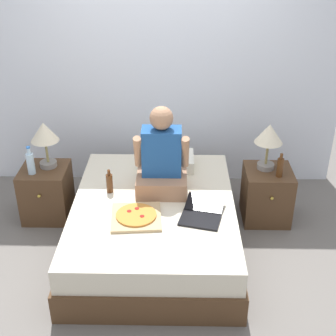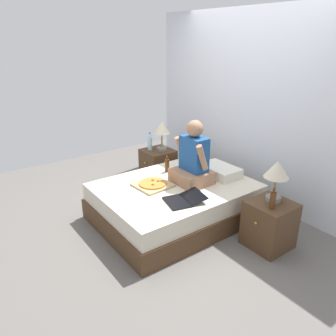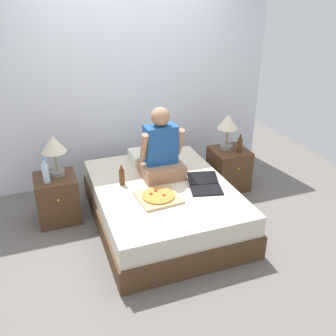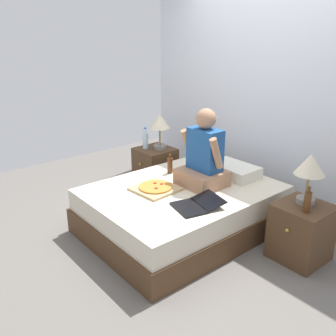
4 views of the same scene
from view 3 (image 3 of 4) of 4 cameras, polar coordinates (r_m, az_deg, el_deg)
ground_plane at (r=4.20m, az=-0.79°, el=-8.21°), size 5.77×5.77×0.00m
wall_back at (r=4.84m, az=-6.12°, el=12.60°), size 3.77×0.12×2.50m
bed at (r=4.08m, az=-0.81°, el=-5.56°), size 1.42×1.86×0.46m
nightstand_left at (r=4.31m, az=-16.49°, el=-4.42°), size 0.44×0.47×0.52m
lamp_on_left_nightstand at (r=4.10m, az=-17.03°, el=3.11°), size 0.26×0.26×0.45m
water_bottle at (r=4.05m, az=-18.15°, el=-0.67°), size 0.07×0.07×0.28m
nightstand_right at (r=4.84m, az=9.23°, el=-0.09°), size 0.44×0.47×0.52m
lamp_on_right_nightstand at (r=4.64m, az=9.12°, el=6.63°), size 0.26×0.26×0.45m
beer_bottle at (r=4.65m, az=10.88°, el=3.47°), size 0.06×0.06×0.23m
pillow at (r=4.52m, az=-2.42°, el=1.96°), size 0.52×0.34×0.12m
person_seated at (r=4.04m, az=-1.06°, el=2.49°), size 0.47×0.40×0.78m
laptop at (r=3.93m, az=5.68°, el=-2.74°), size 0.41×0.48×0.07m
pizza_box at (r=3.72m, az=-1.49°, el=-4.40°), size 0.43×0.43×0.05m
beer_bottle_on_bed at (r=3.97m, az=-7.04°, el=-1.33°), size 0.06×0.06×0.22m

